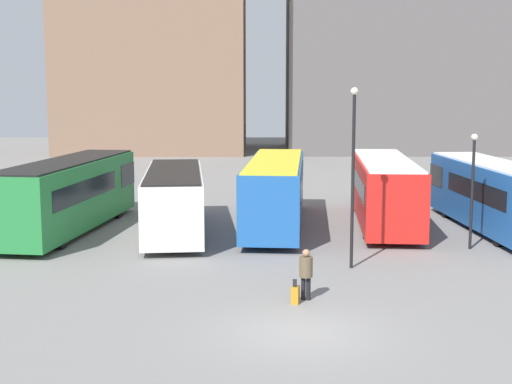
{
  "coord_description": "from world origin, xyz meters",
  "views": [
    {
      "loc": [
        -1.17,
        -18.59,
        6.53
      ],
      "look_at": [
        -1.25,
        9.1,
        2.55
      ],
      "focal_mm": 50.0,
      "sensor_mm": 36.0,
      "label": 1
    }
  ],
  "objects": [
    {
      "name": "lamp_post_1",
      "position": [
        2.35,
        7.09,
        3.83
      ],
      "size": [
        0.28,
        0.28,
        6.62
      ],
      "color": "black",
      "rests_on": "ground_plane"
    },
    {
      "name": "lamp_post_0",
      "position": [
        7.69,
        10.27,
        2.86
      ],
      "size": [
        0.28,
        0.28,
        4.77
      ],
      "color": "black",
      "rests_on": "ground_plane"
    },
    {
      "name": "bus_3",
      "position": [
        5.1,
        15.94,
        1.75
      ],
      "size": [
        3.54,
        11.88,
        3.21
      ],
      "rotation": [
        0.0,
        0.0,
        1.49
      ],
      "color": "red",
      "rests_on": "ground_plane"
    },
    {
      "name": "suitcase",
      "position": [
        0.04,
        2.66,
        0.28
      ],
      "size": [
        0.3,
        0.37,
        0.8
      ],
      "rotation": [
        0.0,
        0.0,
        1.34
      ],
      "color": "#B27A1E",
      "rests_on": "ground_plane"
    },
    {
      "name": "bus_2",
      "position": [
        -0.24,
        15.24,
        1.78
      ],
      "size": [
        3.43,
        12.19,
        3.25
      ],
      "rotation": [
        0.0,
        0.0,
        1.5
      ],
      "color": "#1E56A3",
      "rests_on": "ground_plane"
    },
    {
      "name": "bus_4",
      "position": [
        9.85,
        14.37,
        1.74
      ],
      "size": [
        3.12,
        11.31,
        3.2
      ],
      "rotation": [
        0.0,
        0.0,
        1.63
      ],
      "color": "#1E56A3",
      "rests_on": "ground_plane"
    },
    {
      "name": "ground_plane",
      "position": [
        0.0,
        0.0,
        0.0
      ],
      "size": [
        160.0,
        160.0,
        0.0
      ],
      "primitive_type": "plane",
      "color": "slate"
    },
    {
      "name": "bus_0",
      "position": [
        -9.84,
        14.13,
        1.81
      ],
      "size": [
        4.15,
        12.01,
        3.32
      ],
      "rotation": [
        0.0,
        0.0,
        1.44
      ],
      "color": "#237A38",
      "rests_on": "ground_plane"
    },
    {
      "name": "building_block_right",
      "position": [
        14.28,
        59.5,
        10.32
      ],
      "size": [
        23.77,
        16.64,
        20.64
      ],
      "color": "#5B5656",
      "rests_on": "ground_plane"
    },
    {
      "name": "bus_1",
      "position": [
        -4.94,
        13.72,
        1.58
      ],
      "size": [
        3.52,
        10.63,
        2.91
      ],
      "rotation": [
        0.0,
        0.0,
        1.67
      ],
      "color": "silver",
      "rests_on": "ground_plane"
    },
    {
      "name": "traveler",
      "position": [
        0.39,
        3.05,
        0.96
      ],
      "size": [
        0.5,
        0.5,
        1.62
      ],
      "rotation": [
        0.0,
        0.0,
        1.34
      ],
      "color": "black",
      "rests_on": "ground_plane"
    }
  ]
}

